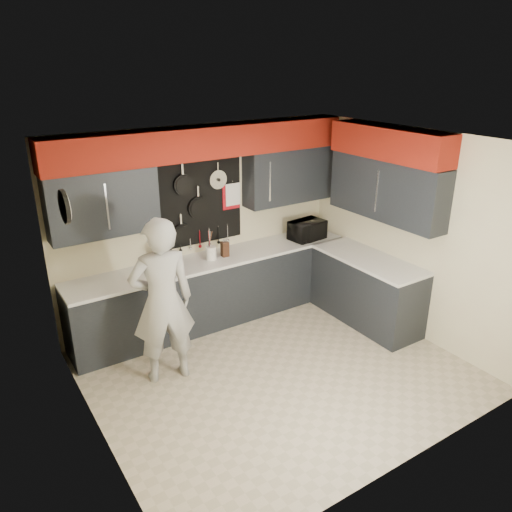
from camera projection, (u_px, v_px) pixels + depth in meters
ground at (277, 371)px, 5.74m from camera, size 4.00×4.00×0.00m
back_wall_assembly at (207, 173)px, 6.24m from camera, size 4.00×0.36×2.60m
right_wall_assembly at (390, 181)px, 6.15m from camera, size 0.36×3.50×2.60m
left_wall_assembly at (88, 313)px, 4.24m from camera, size 0.05×3.50×2.60m
base_cabinets at (259, 289)px, 6.69m from camera, size 3.95×2.20×0.92m
microwave at (307, 230)px, 7.13m from camera, size 0.53×0.39×0.27m
knife_block at (225, 249)px, 6.53m from camera, size 0.10×0.10×0.20m
utensil_crock at (211, 253)px, 6.44m from camera, size 0.13×0.13×0.17m
coffee_maker at (163, 256)px, 6.16m from camera, size 0.16×0.20×0.29m
person at (162, 302)px, 5.31m from camera, size 0.75×0.56×1.88m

